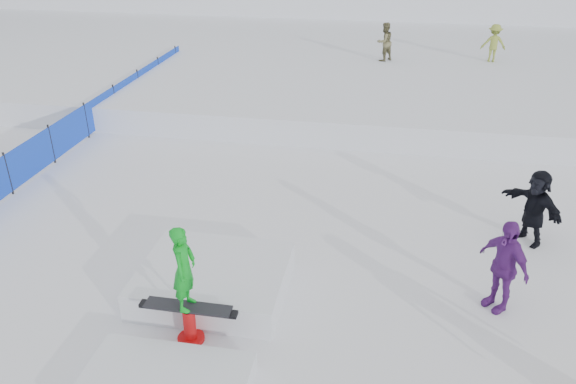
% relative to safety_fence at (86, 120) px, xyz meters
% --- Properties ---
extents(ground, '(120.00, 120.00, 0.00)m').
position_rel_safety_fence_xyz_m(ground, '(6.50, -6.60, -0.55)').
color(ground, white).
extents(snow_midrise, '(50.00, 18.00, 0.80)m').
position_rel_safety_fence_xyz_m(snow_midrise, '(6.50, 9.40, -0.15)').
color(snow_midrise, white).
rests_on(snow_midrise, ground).
extents(safety_fence, '(0.05, 16.00, 1.10)m').
position_rel_safety_fence_xyz_m(safety_fence, '(0.00, 0.00, 0.00)').
color(safety_fence, blue).
rests_on(safety_fence, ground).
extents(walker_olive, '(0.90, 0.90, 1.47)m').
position_rel_safety_fence_xyz_m(walker_olive, '(8.55, 7.92, 0.99)').
color(walker_olive, '#6C6742').
rests_on(walker_olive, snow_midrise).
extents(walker_ygreen, '(0.94, 0.55, 1.43)m').
position_rel_safety_fence_xyz_m(walker_ygreen, '(12.74, 8.54, 0.97)').
color(walker_ygreen, '#91A23B').
rests_on(walker_ygreen, snow_midrise).
extents(spectator_purple, '(0.97, 1.05, 1.73)m').
position_rel_safety_fence_xyz_m(spectator_purple, '(11.00, -6.17, 0.31)').
color(spectator_purple, '#672687').
rests_on(spectator_purple, ground).
extents(spectator_dark, '(1.27, 1.50, 1.62)m').
position_rel_safety_fence_xyz_m(spectator_dark, '(11.98, -3.81, 0.26)').
color(spectator_dark, black).
rests_on(spectator_dark, ground).
extents(jib_rail_feature, '(2.60, 4.40, 2.11)m').
position_rel_safety_fence_xyz_m(jib_rail_feature, '(6.01, -7.39, -0.25)').
color(jib_rail_feature, white).
rests_on(jib_rail_feature, ground).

